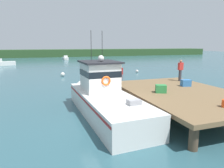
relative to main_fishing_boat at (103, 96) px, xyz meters
The scene contains 13 objects.
ground_plane 1.52m from the main_fishing_boat, 98.74° to the right, with size 200.00×200.00×0.00m, color #2D5660.
dock 4.76m from the main_fishing_boat, 13.67° to the right, with size 6.00×9.00×1.20m.
main_fishing_boat is the anchor object (origin of this frame).
crate_single_far 5.86m from the main_fishing_boat, ahead, with size 0.60×0.44×0.44m, color #3370B2.
crate_stack_near_edge 3.39m from the main_fishing_boat, 17.34° to the right, with size 0.60×0.44×0.46m, color #2D8442.
deckhand_by_the_boat 7.07m from the main_fishing_boat, 15.70° to the left, with size 0.36×0.22×1.63m.
moored_boat_near_channel 45.22m from the main_fishing_boat, 86.86° to the left, with size 1.37×4.44×1.12m.
moored_boat_far_left 18.34m from the main_fishing_boat, 69.41° to the left, with size 1.91×6.05×1.52m.
moored_boat_off_the_point 34.60m from the main_fishing_boat, 108.51° to the left, with size 5.34×2.13×1.33m.
mooring_buoy_channel_marker 6.92m from the main_fishing_boat, 89.70° to the left, with size 0.42×0.42×0.42m, color red.
mooring_buoy_inshore 18.09m from the main_fishing_boat, 57.96° to the left, with size 0.40×0.40×0.40m, color silver.
mooring_buoy_outer 15.11m from the main_fishing_boat, 93.77° to the left, with size 0.52×0.52×0.52m, color silver.
far_shoreline 60.88m from the main_fishing_boat, 90.16° to the left, with size 120.00×8.00×2.40m, color #284723.
Camera 1 is at (-2.98, -9.77, 3.95)m, focal length 32.14 mm.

